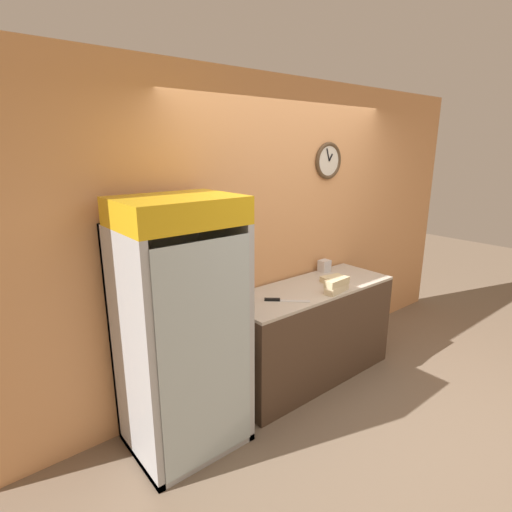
% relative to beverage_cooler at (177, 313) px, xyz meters
% --- Properties ---
extents(ground_plane, '(14.00, 14.00, 0.00)m').
position_rel_beverage_cooler_xyz_m(ground_plane, '(1.33, -0.87, -1.00)').
color(ground_plane, '#7A6651').
extents(wall_back, '(5.20, 0.09, 2.70)m').
position_rel_beverage_cooler_xyz_m(wall_back, '(1.34, 0.34, 0.36)').
color(wall_back, tan).
rests_on(wall_back, ground_plane).
extents(prep_counter, '(1.66, 0.61, 0.89)m').
position_rel_beverage_cooler_xyz_m(prep_counter, '(1.33, -0.02, -0.55)').
color(prep_counter, '#4C3828').
rests_on(prep_counter, ground_plane).
extents(beverage_cooler, '(0.78, 0.67, 1.81)m').
position_rel_beverage_cooler_xyz_m(beverage_cooler, '(0.00, 0.00, 0.00)').
color(beverage_cooler, '#B2B7BC').
rests_on(beverage_cooler, ground_plane).
extents(sandwich_stack_bottom, '(0.26, 0.13, 0.06)m').
position_rel_beverage_cooler_xyz_m(sandwich_stack_bottom, '(1.41, -0.24, -0.07)').
color(sandwich_stack_bottom, beige).
rests_on(sandwich_stack_bottom, prep_counter).
extents(sandwich_stack_middle, '(0.26, 0.11, 0.06)m').
position_rel_beverage_cooler_xyz_m(sandwich_stack_middle, '(1.41, -0.24, -0.01)').
color(sandwich_stack_middle, beige).
rests_on(sandwich_stack_middle, sandwich_stack_bottom).
extents(sandwich_flat_left, '(0.23, 0.12, 0.05)m').
position_rel_beverage_cooler_xyz_m(sandwich_flat_left, '(1.60, -0.03, -0.08)').
color(sandwich_flat_left, beige).
rests_on(sandwich_flat_left, prep_counter).
extents(chefs_knife, '(0.30, 0.28, 0.02)m').
position_rel_beverage_cooler_xyz_m(chefs_knife, '(0.89, -0.09, -0.10)').
color(chefs_knife, silver).
rests_on(chefs_knife, prep_counter).
extents(condiment_jar, '(0.09, 0.09, 0.14)m').
position_rel_beverage_cooler_xyz_m(condiment_jar, '(0.59, 0.22, -0.04)').
color(condiment_jar, '#B72D23').
rests_on(condiment_jar, prep_counter).
extents(napkin_dispenser, '(0.11, 0.09, 0.12)m').
position_rel_beverage_cooler_xyz_m(napkin_dispenser, '(1.77, 0.22, -0.05)').
color(napkin_dispenser, silver).
rests_on(napkin_dispenser, prep_counter).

